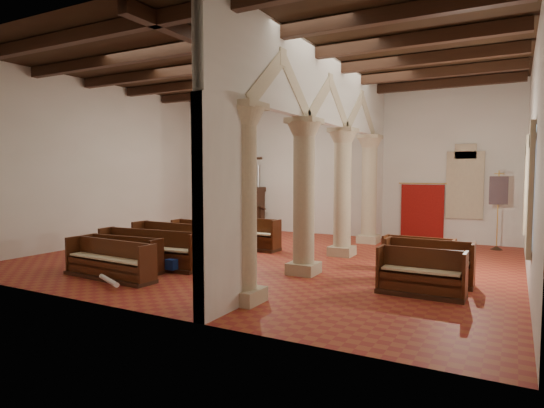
{
  "coord_description": "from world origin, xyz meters",
  "views": [
    {
      "loc": [
        6.67,
        -12.32,
        2.68
      ],
      "look_at": [
        -0.22,
        0.5,
        1.66
      ],
      "focal_mm": 30.0,
      "sensor_mm": 36.0,
      "label": 1
    }
  ],
  "objects_px": {
    "lectern": "(260,221)",
    "processional_banner": "(497,225)",
    "nave_pew_0": "(109,266)",
    "aisle_pew_0": "(421,280)",
    "pipe_organ": "(242,201)"
  },
  "relations": [
    {
      "from": "aisle_pew_0",
      "to": "lectern",
      "type": "bearing_deg",
      "value": 138.41
    },
    {
      "from": "lectern",
      "to": "processional_banner",
      "type": "height_order",
      "value": "processional_banner"
    },
    {
      "from": "lectern",
      "to": "aisle_pew_0",
      "type": "xyz_separation_m",
      "value": [
        8.41,
        -7.69,
        -0.14
      ]
    },
    {
      "from": "processional_banner",
      "to": "aisle_pew_0",
      "type": "relative_size",
      "value": 1.48
    },
    {
      "from": "nave_pew_0",
      "to": "aisle_pew_0",
      "type": "xyz_separation_m",
      "value": [
        7.22,
        2.11,
        0.02
      ]
    },
    {
      "from": "pipe_organ",
      "to": "aisle_pew_0",
      "type": "relative_size",
      "value": 2.37
    },
    {
      "from": "pipe_organ",
      "to": "aisle_pew_0",
      "type": "xyz_separation_m",
      "value": [
        9.41,
        -7.7,
        -1.03
      ]
    },
    {
      "from": "lectern",
      "to": "aisle_pew_0",
      "type": "relative_size",
      "value": 0.63
    },
    {
      "from": "nave_pew_0",
      "to": "aisle_pew_0",
      "type": "height_order",
      "value": "aisle_pew_0"
    },
    {
      "from": "pipe_organ",
      "to": "aisle_pew_0",
      "type": "distance_m",
      "value": 12.21
    },
    {
      "from": "pipe_organ",
      "to": "processional_banner",
      "type": "height_order",
      "value": "pipe_organ"
    },
    {
      "from": "processional_banner",
      "to": "nave_pew_0",
      "type": "distance_m",
      "value": 12.66
    },
    {
      "from": "processional_banner",
      "to": "nave_pew_0",
      "type": "relative_size",
      "value": 0.96
    },
    {
      "from": "pipe_organ",
      "to": "processional_banner",
      "type": "xyz_separation_m",
      "value": [
        10.65,
        -0.41,
        -0.53
      ]
    },
    {
      "from": "pipe_organ",
      "to": "processional_banner",
      "type": "distance_m",
      "value": 10.67
    }
  ]
}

